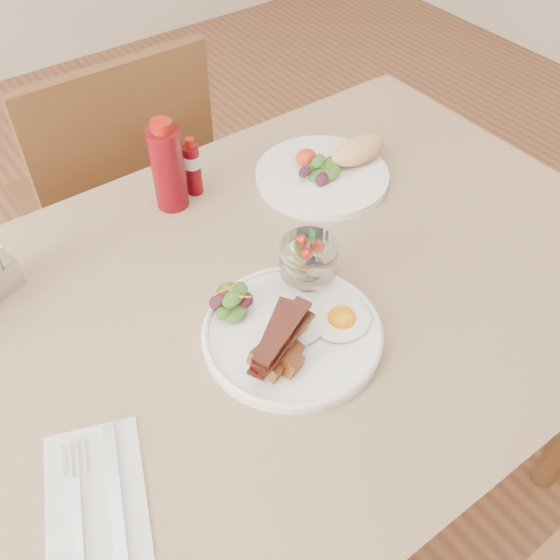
{
  "coord_description": "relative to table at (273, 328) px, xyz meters",
  "views": [
    {
      "loc": [
        -0.4,
        -0.57,
        1.51
      ],
      "look_at": [
        -0.01,
        -0.03,
        0.82
      ],
      "focal_mm": 40.0,
      "sensor_mm": 36.0,
      "label": 1
    }
  ],
  "objects": [
    {
      "name": "hot_sauce_bottle",
      "position": [
        0.04,
        0.31,
        0.15
      ],
      "size": [
        0.04,
        0.04,
        0.12
      ],
      "rotation": [
        0.0,
        0.0,
        0.1
      ],
      "color": "#5C050D",
      "rests_on": "table"
    },
    {
      "name": "napkin_cutlery",
      "position": [
        -0.39,
        -0.16,
        0.09
      ],
      "size": [
        0.2,
        0.26,
        0.01
      ],
      "rotation": [
        0.0,
        0.0,
        -0.36
      ],
      "color": "silver",
      "rests_on": "table"
    },
    {
      "name": "table",
      "position": [
        0.0,
        0.0,
        0.0
      ],
      "size": [
        1.33,
        0.88,
        0.75
      ],
      "color": "brown",
      "rests_on": "ground"
    },
    {
      "name": "chair_far",
      "position": [
        0.0,
        0.66,
        -0.14
      ],
      "size": [
        0.42,
        0.42,
        0.93
      ],
      "color": "brown",
      "rests_on": "ground"
    },
    {
      "name": "bacon_potato_pile",
      "position": [
        -0.08,
        -0.12,
        0.13
      ],
      "size": [
        0.14,
        0.1,
        0.06
      ],
      "rotation": [
        0.0,
        0.0,
        0.02
      ],
      "color": "brown",
      "rests_on": "main_plate"
    },
    {
      "name": "ketchup_bottle",
      "position": [
        -0.02,
        0.31,
        0.17
      ],
      "size": [
        0.07,
        0.07,
        0.18
      ],
      "rotation": [
        0.0,
        0.0,
        -0.07
      ],
      "color": "#5C050D",
      "rests_on": "table"
    },
    {
      "name": "main_plate",
      "position": [
        -0.03,
        -0.09,
        0.1
      ],
      "size": [
        0.28,
        0.28,
        0.02
      ],
      "primitive_type": "cylinder",
      "color": "white",
      "rests_on": "table"
    },
    {
      "name": "fruit_cup",
      "position": [
        0.06,
        -0.02,
        0.16
      ],
      "size": [
        0.09,
        0.09,
        0.1
      ],
      "rotation": [
        0.0,
        0.0,
        0.39
      ],
      "color": "white",
      "rests_on": "main_plate"
    },
    {
      "name": "fried_eggs",
      "position": [
        0.01,
        -0.11,
        0.11
      ],
      "size": [
        0.17,
        0.13,
        0.03
      ],
      "rotation": [
        0.0,
        0.0,
        0.13
      ],
      "color": "white",
      "rests_on": "main_plate"
    },
    {
      "name": "second_plate",
      "position": [
        0.28,
        0.2,
        0.11
      ],
      "size": [
        0.29,
        0.27,
        0.07
      ],
      "rotation": [
        0.0,
        0.0,
        0.33
      ],
      "color": "white",
      "rests_on": "table"
    },
    {
      "name": "side_salad",
      "position": [
        -0.08,
        -0.0,
        0.12
      ],
      "size": [
        0.08,
        0.08,
        0.04
      ],
      "rotation": [
        0.0,
        0.0,
        -0.42
      ],
      "color": "#204713",
      "rests_on": "main_plate"
    }
  ]
}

